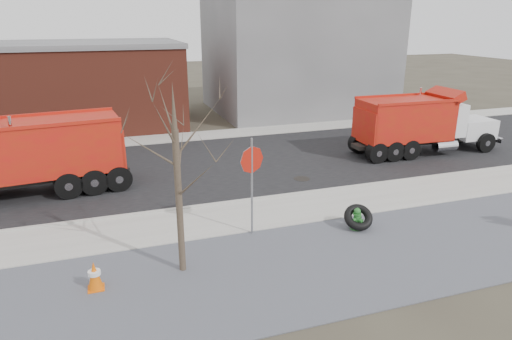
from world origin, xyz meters
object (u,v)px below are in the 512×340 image
object	(u,v)px
stop_sign	(252,171)
dump_truck_red_a	(421,122)
dump_truck_red_b	(30,153)
truck_tire	(358,217)
fire_hydrant	(357,220)

from	to	relation	value
stop_sign	dump_truck_red_a	xyz separation A→B (m)	(11.01, 6.11, -0.52)
stop_sign	dump_truck_red_b	xyz separation A→B (m)	(-6.99, 5.99, -0.45)
truck_tire	dump_truck_red_a	xyz separation A→B (m)	(7.58, 6.87, 1.21)
truck_tire	stop_sign	xyz separation A→B (m)	(-3.43, 0.76, 1.73)
stop_sign	dump_truck_red_a	world-z (taller)	dump_truck_red_a
dump_truck_red_a	fire_hydrant	bearing A→B (deg)	-136.50
stop_sign	dump_truck_red_a	distance (m)	12.61
fire_hydrant	stop_sign	xyz separation A→B (m)	(-3.37, 0.78, 1.80)
truck_tire	dump_truck_red_b	distance (m)	12.49
truck_tire	dump_truck_red_a	world-z (taller)	dump_truck_red_a
truck_tire	stop_sign	size ratio (longest dim) A/B	0.35
stop_sign	dump_truck_red_a	bearing A→B (deg)	32.27
stop_sign	truck_tire	bearing A→B (deg)	-9.28
fire_hydrant	dump_truck_red_b	world-z (taller)	dump_truck_red_b
truck_tire	dump_truck_red_a	size ratio (longest dim) A/B	0.14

